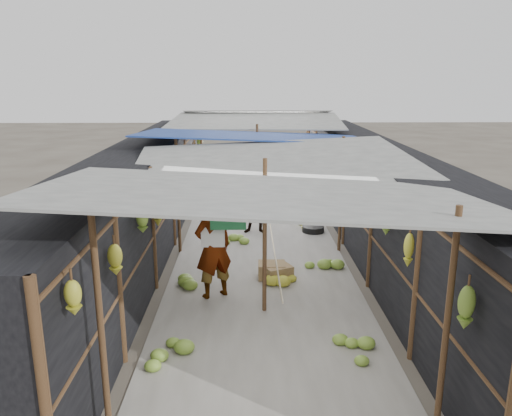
{
  "coord_description": "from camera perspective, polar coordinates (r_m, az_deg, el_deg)",
  "views": [
    {
      "loc": [
        -0.29,
        -4.69,
        3.81
      ],
      "look_at": [
        -0.1,
        5.11,
        1.25
      ],
      "focal_mm": 35.0,
      "sensor_mm": 36.0,
      "label": 1
    }
  ],
  "objects": [
    {
      "name": "aisle_slab",
      "position": [
        11.82,
        0.36,
        -4.12
      ],
      "size": [
        3.6,
        16.0,
        0.02
      ],
      "primitive_type": "cube",
      "color": "#9E998E",
      "rests_on": "ground"
    },
    {
      "name": "stall_left",
      "position": [
        11.75,
        -12.91,
        1.18
      ],
      "size": [
        1.4,
        15.0,
        2.3
      ],
      "primitive_type": "cube",
      "color": "black",
      "rests_on": "ground"
    },
    {
      "name": "stall_right",
      "position": [
        11.88,
        13.5,
        1.29
      ],
      "size": [
        1.4,
        15.0,
        2.3
      ],
      "primitive_type": "cube",
      "color": "black",
      "rests_on": "ground"
    },
    {
      "name": "crate_near",
      "position": [
        9.73,
        2.46,
        -7.44
      ],
      "size": [
        0.63,
        0.58,
        0.31
      ],
      "primitive_type": "cube",
      "rotation": [
        0.0,
        0.0,
        0.43
      ],
      "color": "#95714C",
      "rests_on": "ground"
    },
    {
      "name": "crate_mid",
      "position": [
        9.83,
        1.81,
        -7.18
      ],
      "size": [
        0.53,
        0.43,
        0.32
      ],
      "primitive_type": "cube",
      "rotation": [
        0.0,
        0.0,
        -0.01
      ],
      "color": "#95714C",
      "rests_on": "ground"
    },
    {
      "name": "crate_back",
      "position": [
        16.46,
        -2.17,
        1.79
      ],
      "size": [
        0.61,
        0.55,
        0.31
      ],
      "primitive_type": "cube",
      "rotation": [
        0.0,
        0.0,
        -0.37
      ],
      "color": "#95714C",
      "rests_on": "ground"
    },
    {
      "name": "black_basin",
      "position": [
        12.77,
        6.54,
        -2.44
      ],
      "size": [
        0.56,
        0.56,
        0.17
      ],
      "primitive_type": "cylinder",
      "color": "black",
      "rests_on": "ground"
    },
    {
      "name": "vendor_elderly",
      "position": [
        8.78,
        -4.9,
        -4.48
      ],
      "size": [
        0.82,
        0.73,
        1.88
      ],
      "primitive_type": "imported",
      "rotation": [
        0.0,
        0.0,
        3.65
      ],
      "color": "silver",
      "rests_on": "ground"
    },
    {
      "name": "shopper_blue",
      "position": [
        12.44,
        0.2,
        0.26
      ],
      "size": [
        0.77,
        0.63,
        1.44
      ],
      "primitive_type": "imported",
      "rotation": [
        0.0,
        0.0,
        -0.13
      ],
      "color": "navy",
      "rests_on": "ground"
    },
    {
      "name": "vendor_seated",
      "position": [
        15.86,
        4.83,
        2.4
      ],
      "size": [
        0.44,
        0.65,
        0.93
      ],
      "primitive_type": "imported",
      "rotation": [
        0.0,
        0.0,
        -1.4
      ],
      "color": "#504945",
      "rests_on": "ground"
    },
    {
      "name": "market_canopy",
      "position": [
        11.6,
        0.49,
        7.69
      ],
      "size": [
        5.62,
        15.2,
        2.77
      ],
      "color": "brown",
      "rests_on": "ground"
    },
    {
      "name": "hanging_bananas",
      "position": [
        11.6,
        -0.5,
        3.93
      ],
      "size": [
        3.95,
        14.03,
        0.82
      ],
      "color": "gold",
      "rests_on": "ground"
    },
    {
      "name": "floor_bananas",
      "position": [
        10.72,
        2.45,
        -5.37
      ],
      "size": [
        3.8,
        10.02,
        0.32
      ],
      "color": "gold",
      "rests_on": "ground"
    }
  ]
}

